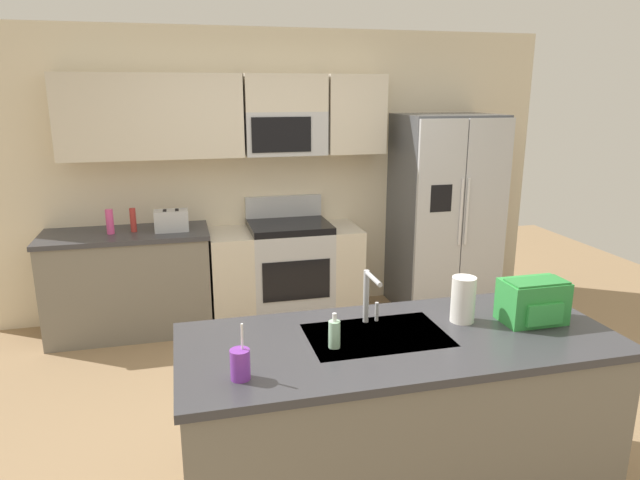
{
  "coord_description": "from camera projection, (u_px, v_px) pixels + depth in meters",
  "views": [
    {
      "loc": [
        -0.91,
        -3.1,
        2.07
      ],
      "look_at": [
        0.03,
        0.6,
        1.05
      ],
      "focal_mm": 31.78,
      "sensor_mm": 36.0,
      "label": 1
    }
  ],
  "objects": [
    {
      "name": "drink_cup_purple",
      "position": [
        240.0,
        364.0,
        2.34
      ],
      "size": [
        0.08,
        0.08,
        0.25
      ],
      "color": "purple",
      "rests_on": "island_counter"
    },
    {
      "name": "bottle_pink",
      "position": [
        110.0,
        222.0,
        4.7
      ],
      "size": [
        0.06,
        0.06,
        0.21
      ],
      "primitive_type": "cylinder",
      "color": "#EA4C93",
      "rests_on": "back_counter"
    },
    {
      "name": "back_counter",
      "position": [
        129.0,
        282.0,
        4.9
      ],
      "size": [
        1.38,
        0.63,
        0.9
      ],
      "color": "slate",
      "rests_on": "ground"
    },
    {
      "name": "ground_plane",
      "position": [
        339.0,
        420.0,
        3.65
      ],
      "size": [
        9.0,
        9.0,
        0.0
      ],
      "primitive_type": "plane",
      "color": "#997A56",
      "rests_on": "ground"
    },
    {
      "name": "sink_faucet",
      "position": [
        369.0,
        293.0,
        2.87
      ],
      "size": [
        0.08,
        0.21,
        0.28
      ],
      "color": "#B7BABF",
      "rests_on": "island_counter"
    },
    {
      "name": "pepper_mill",
      "position": [
        133.0,
        220.0,
        4.77
      ],
      "size": [
        0.05,
        0.05,
        0.2
      ],
      "primitive_type": "cylinder",
      "color": "#B2332D",
      "rests_on": "back_counter"
    },
    {
      "name": "backpack",
      "position": [
        533.0,
        300.0,
        2.91
      ],
      "size": [
        0.32,
        0.22,
        0.23
      ],
      "color": "green",
      "rests_on": "island_counter"
    },
    {
      "name": "range_oven",
      "position": [
        286.0,
        271.0,
        5.23
      ],
      "size": [
        1.36,
        0.61,
        1.1
      ],
      "color": "#B7BABF",
      "rests_on": "ground"
    },
    {
      "name": "toaster",
      "position": [
        171.0,
        221.0,
        4.8
      ],
      "size": [
        0.28,
        0.16,
        0.18
      ],
      "color": "#B7BABF",
      "rests_on": "back_counter"
    },
    {
      "name": "paper_towel_roll",
      "position": [
        463.0,
        299.0,
        2.91
      ],
      "size": [
        0.12,
        0.12,
        0.24
      ],
      "primitive_type": "cylinder",
      "color": "white",
      "rests_on": "island_counter"
    },
    {
      "name": "refrigerator",
      "position": [
        444.0,
        213.0,
        5.4
      ],
      "size": [
        0.9,
        0.76,
        1.85
      ],
      "color": "#4C4F54",
      "rests_on": "ground"
    },
    {
      "name": "kitchen_wall_unit",
      "position": [
        262.0,
        156.0,
        5.19
      ],
      "size": [
        5.2,
        0.43,
        2.6
      ],
      "color": "beige",
      "rests_on": "ground"
    },
    {
      "name": "island_counter",
      "position": [
        396.0,
        418.0,
        2.87
      ],
      "size": [
        2.14,
        0.88,
        0.9
      ],
      "color": "slate",
      "rests_on": "ground"
    },
    {
      "name": "soap_dispenser",
      "position": [
        334.0,
        334.0,
        2.63
      ],
      "size": [
        0.06,
        0.06,
        0.17
      ],
      "color": "#A5D8B2",
      "rests_on": "island_counter"
    }
  ]
}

